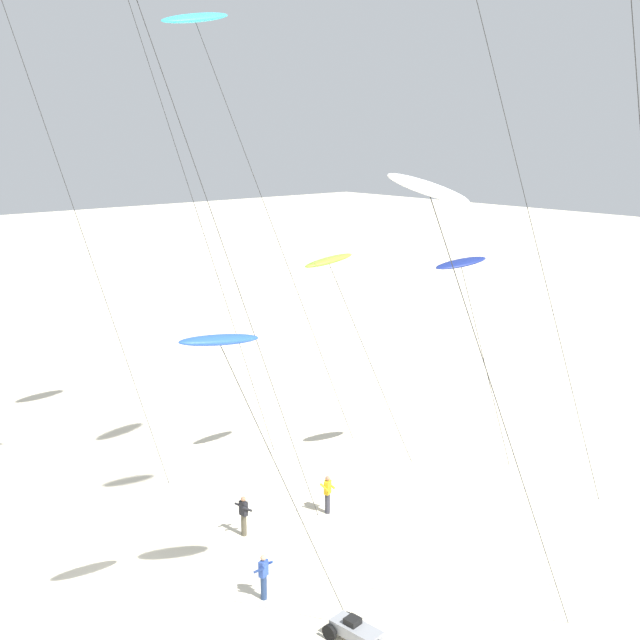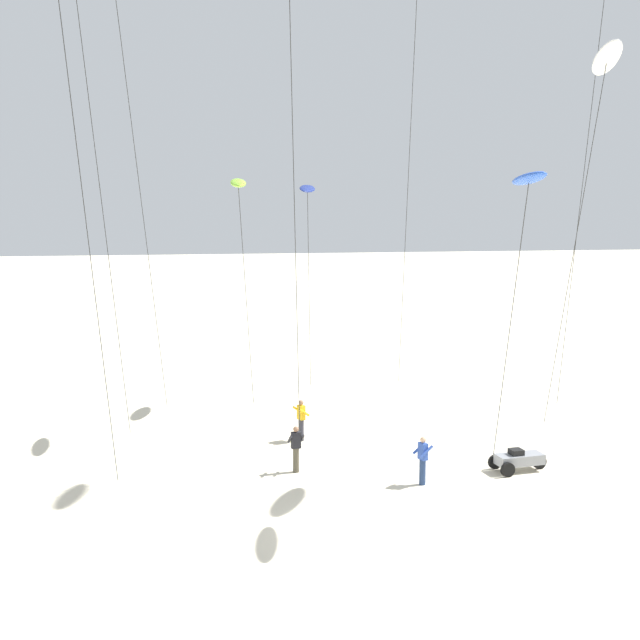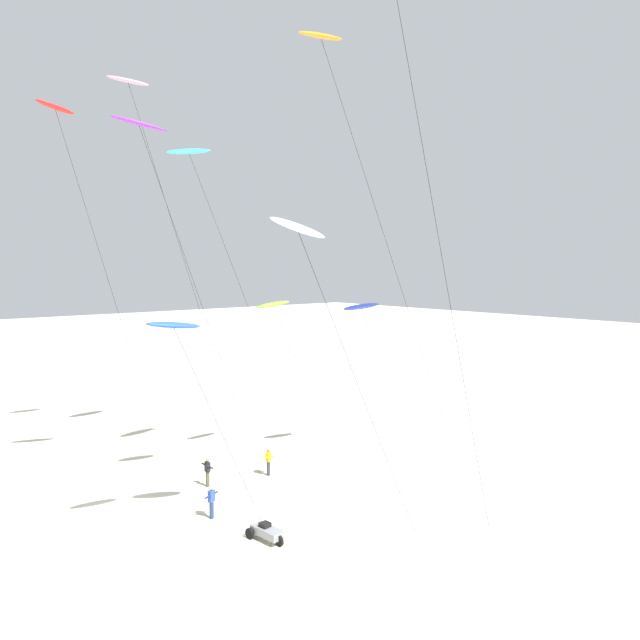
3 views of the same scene
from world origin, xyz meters
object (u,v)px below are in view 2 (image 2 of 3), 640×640
at_px(kite_flyer_furthest, 301,419).
at_px(kite_blue, 529,181).
at_px(kite_flyer_middle, 423,459).
at_px(beach_buggy, 518,460).
at_px(kite_flyer_nearest, 296,448).
at_px(kite_navy, 307,191).
at_px(kite_lime, 238,185).
at_px(kite_white, 606,61).

bearing_deg(kite_flyer_furthest, kite_blue, -57.81).
relative_size(kite_flyer_middle, beach_buggy, 0.79).
bearing_deg(kite_flyer_nearest, kite_flyer_middle, -26.67).
bearing_deg(beach_buggy, kite_blue, -114.15).
bearing_deg(kite_navy, kite_lime, -128.36).
bearing_deg(kite_white, kite_flyer_middle, -173.83).
bearing_deg(beach_buggy, kite_flyer_nearest, 170.69).
distance_m(kite_blue, kite_flyer_nearest, 12.12).
bearing_deg(kite_flyer_nearest, kite_flyer_furthest, 78.63).
xyz_separation_m(kite_flyer_middle, beach_buggy, (3.78, 0.75, -0.46)).
xyz_separation_m(kite_white, kite_flyer_nearest, (-10.41, 1.34, -13.29)).
distance_m(kite_lime, kite_flyer_furthest, 9.78).
bearing_deg(kite_blue, kite_lime, 125.69).
bearing_deg(kite_white, kite_blue, -139.91).
height_order(kite_blue, kite_flyer_nearest, kite_blue).
bearing_deg(beach_buggy, kite_lime, 142.72).
bearing_deg(kite_flyer_nearest, beach_buggy, -9.31).
height_order(kite_navy, kite_flyer_nearest, kite_navy).
distance_m(kite_lime, kite_flyer_nearest, 11.05).
xyz_separation_m(kite_white, beach_buggy, (-2.60, 0.06, -13.75)).
bearing_deg(kite_flyer_middle, kite_flyer_furthest, 119.56).
distance_m(kite_flyer_furthest, beach_buggy, 8.68).
xyz_separation_m(kite_lime, kite_blue, (7.67, -10.67, -0.10)).
bearing_deg(kite_white, beach_buggy, 178.74).
height_order(kite_navy, kite_flyer_furthest, kite_navy).
xyz_separation_m(kite_blue, beach_buggy, (1.62, 3.61, -9.67)).
relative_size(kite_white, beach_buggy, 7.09).
distance_m(kite_navy, kite_flyer_nearest, 13.90).
height_order(kite_white, kite_flyer_nearest, kite_white).
bearing_deg(kite_blue, kite_flyer_nearest, 141.74).
height_order(kite_flyer_middle, beach_buggy, kite_flyer_middle).
distance_m(kite_white, beach_buggy, 14.00).
xyz_separation_m(kite_flyer_nearest, beach_buggy, (7.81, -1.28, -0.46)).
bearing_deg(beach_buggy, kite_navy, 116.44).
xyz_separation_m(kite_flyer_nearest, kite_flyer_furthest, (0.76, 3.76, 0.00)).
relative_size(kite_blue, kite_flyer_middle, 6.26).
height_order(kite_lime, kite_white, kite_white).
relative_size(kite_blue, kite_flyer_nearest, 6.26).
bearing_deg(kite_lime, kite_navy, 51.64).
distance_m(kite_lime, beach_buggy, 15.22).
height_order(kite_white, kite_blue, kite_white).
distance_m(kite_white, kite_flyer_middle, 14.76).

